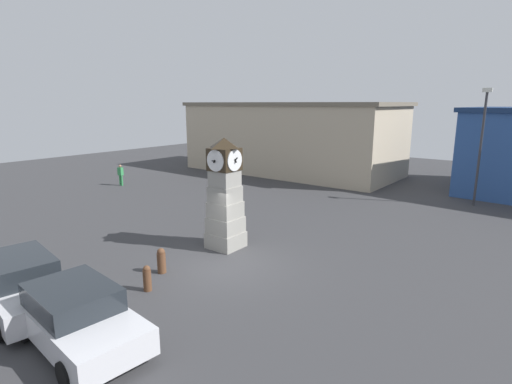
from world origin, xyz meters
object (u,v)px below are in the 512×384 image
Objects in this scene: car_near_tower at (22,283)px; bollard_near_tower at (147,278)px; pedestrian_crossing_lot at (121,174)px; clock_tower at (225,198)px; bollard_mid_row at (161,260)px; street_lamp_far_side at (481,140)px; car_by_building at (78,317)px.

bollard_near_tower is at bearing 55.31° from car_near_tower.
car_near_tower is 2.98× the size of pedestrian_crossing_lot.
clock_tower is at bearing 79.38° from car_near_tower.
bollard_mid_row is 0.14× the size of street_lamp_far_side.
clock_tower is 2.97× the size of pedestrian_crossing_lot.
bollard_mid_row is at bearing -112.58° from street_lamp_far_side.
pedestrian_crossing_lot is at bearing 160.78° from clock_tower.
clock_tower reaches higher than car_near_tower.
pedestrian_crossing_lot is (-16.59, 12.76, 0.11)m from car_by_building.
pedestrian_crossing_lot is 24.16m from street_lamp_far_side.
bollard_near_tower is 0.13× the size of street_lamp_far_side.
car_near_tower is at bearing -107.41° from bollard_mid_row.
street_lamp_far_side is at bearing 68.38° from car_near_tower.
bollard_near_tower is at bearing -109.30° from street_lamp_far_side.
clock_tower is at bearing 97.72° from bollard_near_tower.
car_by_building is 2.76× the size of pedestrian_crossing_lot.
clock_tower is 7.82m from car_near_tower.
clock_tower is 5.35× the size of bollard_near_tower.
bollard_mid_row reaches higher than bollard_near_tower.
bollard_near_tower is 3.16m from car_by_building.
pedestrian_crossing_lot is at bearing 149.83° from bollard_mid_row.
clock_tower is at bearing 102.61° from car_by_building.
car_near_tower is (-2.05, -2.95, 0.35)m from bollard_near_tower.
car_by_building is (3.11, 0.00, -0.02)m from car_near_tower.
car_near_tower is (-1.42, -7.57, -1.37)m from clock_tower.
clock_tower is at bearing -19.22° from pedestrian_crossing_lot.
car_near_tower reaches higher than car_by_building.
bollard_near_tower is at bearing -58.72° from bollard_mid_row.
car_by_building is at bearing -37.57° from pedestrian_crossing_lot.
clock_tower is 15.83m from pedestrian_crossing_lot.
car_near_tower is 1.08× the size of car_by_building.
car_near_tower reaches higher than bollard_near_tower.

